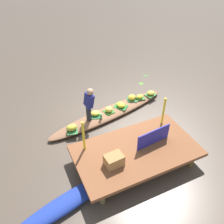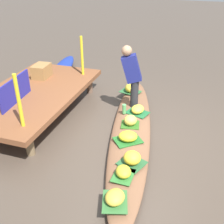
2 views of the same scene
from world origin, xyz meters
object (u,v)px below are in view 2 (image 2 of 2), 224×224
Objects in this scene: banana_bunch_2 at (130,120)px; water_bottle at (124,109)px; produce_crate at (42,71)px; vendor_boat at (131,131)px; market_banner at (15,90)px; banana_bunch_0 at (128,136)px; banana_bunch_1 at (115,197)px; moored_boat at (60,72)px; banana_bunch_3 at (138,109)px; banana_bunch_4 at (131,88)px; banana_bunch_5 at (132,158)px; banana_bunch_6 at (123,172)px; vendor_person at (132,73)px.

water_bottle is (0.38, 0.23, -0.00)m from banana_bunch_2.
vendor_boat is at bearing -112.31° from produce_crate.
vendor_boat is at bearing -88.48° from market_banner.
market_banner is (-0.70, 1.89, 0.43)m from water_bottle.
banana_bunch_1 is at bearing -171.50° from banana_bunch_0.
banana_bunch_2 reaches higher than moored_boat.
vendor_boat is at bearing 8.12° from banana_bunch_1.
moored_boat is 3.14m from banana_bunch_3.
banana_bunch_4 is 2.04m from produce_crate.
banana_bunch_3 is at bearing -67.50° from water_bottle.
market_banner is 1.26m from produce_crate.
banana_bunch_1 reaches higher than moored_boat.
banana_bunch_5 is at bearing -164.62° from banana_bunch_4.
produce_crate is at bearing 178.57° from moored_boat.
banana_bunch_1 is 1.16× the size of banana_bunch_2.
banana_bunch_3 is 2.32m from market_banner.
banana_bunch_3 is 0.67× the size of produce_crate.
vendor_boat is 16.32× the size of banana_bunch_1.
banana_bunch_1 is (-1.77, -0.25, 0.17)m from vendor_boat.
vendor_boat is 1.04m from banana_bunch_5.
banana_bunch_5 is (-3.26, -2.89, 0.18)m from moored_boat.
banana_bunch_3 is at bearing 6.67° from banana_bunch_1.
banana_bunch_6 is 1.78m from water_bottle.
market_banner reaches higher than banana_bunch_6.
banana_bunch_2 is at bearing -165.25° from banana_bunch_4.
banana_bunch_3 is (-1.74, -2.61, 0.15)m from moored_boat.
banana_bunch_4 is 1.02m from water_bottle.
banana_bunch_2 is at bearing -111.55° from produce_crate.
vendor_person is (2.07, 0.45, 0.63)m from banana_bunch_6.
banana_bunch_5 is (-1.04, -0.30, 0.00)m from banana_bunch_2.
market_banner is at bearing 110.35° from water_bottle.
banana_bunch_5 is at bearing -159.59° from water_bottle.
banana_bunch_6 is (-3.56, -2.85, 0.15)m from moored_boat.
banana_bunch_4 is 1.63× the size of water_bottle.
water_bottle reaches higher than banana_bunch_0.
water_bottle is (1.42, 0.53, -0.01)m from banana_bunch_5.
banana_bunch_0 is 0.59m from banana_bunch_5.
moored_boat is 1.43m from produce_crate.
vendor_boat is 3.61× the size of vendor_person.
vendor_boat is at bearing -164.04° from vendor_person.
banana_bunch_6 reaches higher than moored_boat.
banana_bunch_1 is at bearing -176.33° from banana_bunch_6.
banana_bunch_4 is at bearing 14.75° from banana_bunch_2.
banana_bunch_6 is at bearing -168.79° from banana_bunch_0.
banana_bunch_2 is 0.77× the size of banana_bunch_4.
banana_bunch_6 is at bearing -167.85° from vendor_person.
market_banner is (-1.71, 1.75, 0.42)m from banana_bunch_4.
water_bottle reaches higher than banana_bunch_1.
vendor_boat is 1.63× the size of moored_boat.
moored_boat is 6.28× the size of produce_crate.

